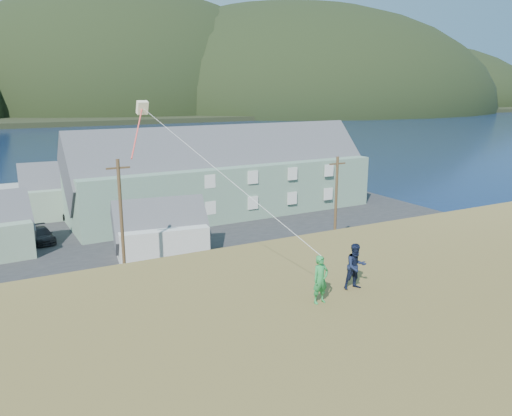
{
  "coord_description": "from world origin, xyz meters",
  "views": [
    {
      "loc": [
        -9.96,
        -32.07,
        14.16
      ],
      "look_at": [
        0.56,
        -12.34,
        8.8
      ],
      "focal_mm": 35.0,
      "sensor_mm": 36.0,
      "label": 1
    }
  ],
  "objects_px": {
    "lodge": "(225,173)",
    "shed_palegreen_far": "(73,190)",
    "wharf": "(30,194)",
    "kite_flyer_green": "(320,279)",
    "shed_white": "(161,231)",
    "kite_flyer_navy": "(356,266)"
  },
  "relations": [
    {
      "from": "wharf",
      "to": "lodge",
      "type": "height_order",
      "value": "lodge"
    },
    {
      "from": "wharf",
      "to": "kite_flyer_green",
      "type": "bearing_deg",
      "value": -85.0
    },
    {
      "from": "lodge",
      "to": "shed_palegreen_far",
      "type": "xyz_separation_m",
      "value": [
        -15.68,
        7.62,
        -1.85
      ]
    },
    {
      "from": "wharf",
      "to": "shed_white",
      "type": "height_order",
      "value": "shed_white"
    },
    {
      "from": "shed_white",
      "to": "kite_flyer_green",
      "type": "relative_size",
      "value": 5.11
    },
    {
      "from": "lodge",
      "to": "shed_palegreen_far",
      "type": "bearing_deg",
      "value": 152.71
    },
    {
      "from": "lodge",
      "to": "kite_flyer_navy",
      "type": "xyz_separation_m",
      "value": [
        -12.52,
        -38.53,
        3.33
      ]
    },
    {
      "from": "lodge",
      "to": "shed_palegreen_far",
      "type": "height_order",
      "value": "lodge"
    },
    {
      "from": "wharf",
      "to": "kite_flyer_green",
      "type": "relative_size",
      "value": 15.88
    },
    {
      "from": "wharf",
      "to": "shed_white",
      "type": "xyz_separation_m",
      "value": [
        8.05,
        -32.32,
        1.93
      ]
    },
    {
      "from": "shed_palegreen_far",
      "to": "kite_flyer_green",
      "type": "height_order",
      "value": "kite_flyer_green"
    },
    {
      "from": "shed_white",
      "to": "shed_palegreen_far",
      "type": "bearing_deg",
      "value": 109.9
    },
    {
      "from": "shed_palegreen_far",
      "to": "kite_flyer_green",
      "type": "xyz_separation_m",
      "value": [
        1.36,
        -46.55,
        5.17
      ]
    },
    {
      "from": "lodge",
      "to": "kite_flyer_navy",
      "type": "bearing_deg",
      "value": -109.38
    },
    {
      "from": "wharf",
      "to": "kite_flyer_navy",
      "type": "xyz_separation_m",
      "value": [
        7.0,
        -59.03,
        7.59
      ]
    },
    {
      "from": "wharf",
      "to": "lodge",
      "type": "xyz_separation_m",
      "value": [
        19.53,
        -20.5,
        4.25
      ]
    },
    {
      "from": "wharf",
      "to": "kite_flyer_navy",
      "type": "height_order",
      "value": "kite_flyer_navy"
    },
    {
      "from": "shed_palegreen_far",
      "to": "kite_flyer_navy",
      "type": "height_order",
      "value": "kite_flyer_navy"
    },
    {
      "from": "wharf",
      "to": "kite_flyer_green",
      "type": "distance_m",
      "value": 60.13
    },
    {
      "from": "wharf",
      "to": "shed_white",
      "type": "relative_size",
      "value": 3.11
    },
    {
      "from": "lodge",
      "to": "shed_palegreen_far",
      "type": "relative_size",
      "value": 3.09
    },
    {
      "from": "shed_white",
      "to": "kite_flyer_green",
      "type": "bearing_deg",
      "value": -88.29
    }
  ]
}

